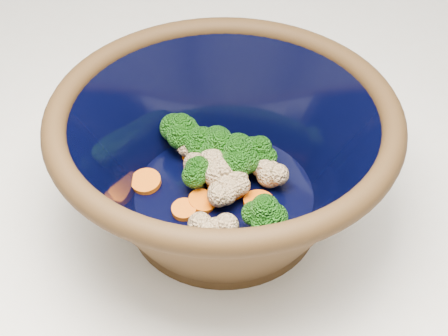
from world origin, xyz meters
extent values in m
cylinder|color=black|center=(-0.10, 0.01, 0.91)|extent=(0.20, 0.20, 0.01)
torus|color=black|center=(-0.10, 0.01, 1.04)|extent=(0.33, 0.33, 0.02)
cylinder|color=black|center=(-0.10, 0.01, 0.93)|extent=(0.19, 0.19, 0.00)
cylinder|color=#608442|center=(-0.14, 0.05, 0.94)|extent=(0.01, 0.01, 0.02)
ellipsoid|color=#206D14|center=(-0.14, 0.05, 0.96)|extent=(0.04, 0.04, 0.03)
cylinder|color=#608442|center=(-0.17, 0.06, 0.94)|extent=(0.01, 0.01, 0.02)
ellipsoid|color=#206D14|center=(-0.17, 0.06, 0.97)|extent=(0.04, 0.04, 0.03)
cylinder|color=#608442|center=(-0.13, 0.01, 0.94)|extent=(0.01, 0.01, 0.02)
ellipsoid|color=#206D14|center=(-0.13, 0.01, 0.96)|extent=(0.04, 0.04, 0.03)
cylinder|color=#608442|center=(-0.10, 0.04, 0.94)|extent=(0.01, 0.01, 0.02)
ellipsoid|color=#206D14|center=(-0.10, 0.04, 0.97)|extent=(0.05, 0.05, 0.04)
cylinder|color=#608442|center=(-0.05, -0.03, 0.94)|extent=(0.01, 0.01, 0.02)
ellipsoid|color=#206D14|center=(-0.05, -0.03, 0.97)|extent=(0.04, 0.04, 0.04)
cylinder|color=#608442|center=(-0.08, 0.06, 0.94)|extent=(0.01, 0.01, 0.02)
ellipsoid|color=#206D14|center=(-0.08, 0.06, 0.96)|extent=(0.04, 0.04, 0.03)
cylinder|color=#608442|center=(-0.12, 0.05, 0.94)|extent=(0.01, 0.01, 0.02)
ellipsoid|color=#206D14|center=(-0.12, 0.05, 0.97)|extent=(0.04, 0.04, 0.04)
sphere|color=beige|center=(-0.11, 0.03, 0.95)|extent=(0.03, 0.03, 0.03)
sphere|color=beige|center=(-0.09, 0.01, 0.95)|extent=(0.03, 0.03, 0.03)
sphere|color=beige|center=(-0.09, -0.05, 0.95)|extent=(0.03, 0.03, 0.03)
sphere|color=beige|center=(-0.14, 0.03, 0.95)|extent=(0.03, 0.03, 0.03)
sphere|color=beige|center=(-0.06, 0.04, 0.95)|extent=(0.03, 0.03, 0.03)
sphere|color=beige|center=(-0.10, 0.02, 0.95)|extent=(0.03, 0.03, 0.03)
sphere|color=beige|center=(-0.10, 0.01, 0.95)|extent=(0.03, 0.03, 0.03)
sphere|color=beige|center=(-0.10, 0.00, 0.95)|extent=(0.03, 0.03, 0.03)
sphere|color=beige|center=(-0.10, -0.06, 0.95)|extent=(0.03, 0.03, 0.03)
sphere|color=beige|center=(-0.10, 0.02, 0.95)|extent=(0.03, 0.03, 0.03)
sphere|color=beige|center=(-0.16, 0.06, 0.95)|extent=(0.03, 0.03, 0.03)
cylinder|color=orange|center=(-0.06, 0.01, 0.94)|extent=(0.03, 0.03, 0.01)
cylinder|color=orange|center=(-0.18, 0.00, 0.94)|extent=(0.03, 0.03, 0.01)
cylinder|color=orange|center=(-0.09, 0.01, 0.94)|extent=(0.03, 0.03, 0.01)
cylinder|color=orange|center=(-0.12, -0.01, 0.94)|extent=(0.03, 0.03, 0.01)
cylinder|color=orange|center=(-0.13, -0.03, 0.94)|extent=(0.03, 0.03, 0.01)
cylinder|color=orange|center=(-0.11, 0.02, 0.94)|extent=(0.03, 0.03, 0.01)
cylinder|color=orange|center=(-0.12, 0.06, 0.94)|extent=(0.03, 0.03, 0.01)
cylinder|color=orange|center=(-0.15, 0.05, 0.94)|extent=(0.03, 0.03, 0.01)
camera|label=1|loc=(0.04, -0.42, 1.39)|focal=50.00mm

